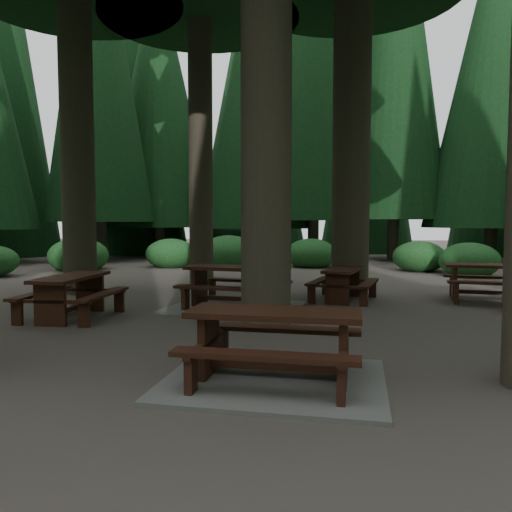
# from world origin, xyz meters

# --- Properties ---
(ground) EXTENTS (80.00, 80.00, 0.00)m
(ground) POSITION_xyz_m (0.00, 0.00, 0.00)
(ground) COLOR #4E463F
(ground) RESTS_ON ground
(picnic_table_a) EXTENTS (2.51, 2.12, 0.81)m
(picnic_table_a) POSITION_xyz_m (1.23, -2.76, 0.28)
(picnic_table_a) COLOR gray
(picnic_table_a) RESTS_ON ground
(picnic_table_b) EXTENTS (1.45, 1.81, 0.78)m
(picnic_table_b) POSITION_xyz_m (-2.78, 0.38, 0.52)
(picnic_table_b) COLOR #33130F
(picnic_table_b) RESTS_ON ground
(picnic_table_c) EXTENTS (2.88, 2.53, 0.86)m
(picnic_table_c) POSITION_xyz_m (-0.00, 1.78, 0.30)
(picnic_table_c) COLOR gray
(picnic_table_c) RESTS_ON ground
(picnic_table_d) EXTENTS (2.11, 1.81, 0.82)m
(picnic_table_d) POSITION_xyz_m (5.43, 3.45, 0.54)
(picnic_table_d) COLOR #33130F
(picnic_table_d) RESTS_ON ground
(picnic_table_f) EXTENTS (1.68, 1.92, 0.72)m
(picnic_table_f) POSITION_xyz_m (2.20, 3.12, 0.48)
(picnic_table_f) COLOR #33130F
(picnic_table_f) RESTS_ON ground
(shrub_ring) EXTENTS (23.86, 24.64, 1.49)m
(shrub_ring) POSITION_xyz_m (0.70, 0.75, 0.40)
(shrub_ring) COLOR #1B5126
(shrub_ring) RESTS_ON ground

